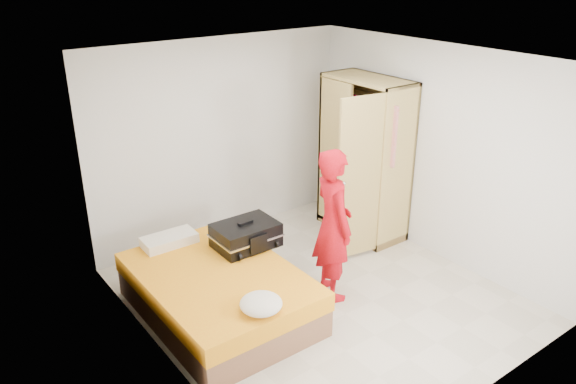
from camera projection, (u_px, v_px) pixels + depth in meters
room at (321, 188)px, 5.74m from camera, size 4.00×4.02×2.60m
bed at (219, 293)px, 5.84m from camera, size 1.42×2.02×0.50m
wardrobe at (364, 163)px, 7.29m from camera, size 1.17×1.20×2.10m
person at (333, 225)px, 5.97m from camera, size 0.56×0.71×1.70m
suitcase at (246, 235)px, 6.21m from camera, size 0.70×0.53×0.30m
round_cushion at (261, 304)px, 5.10m from camera, size 0.39×0.39×0.15m
pillow at (169, 240)px, 6.28m from camera, size 0.60×0.32×0.11m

